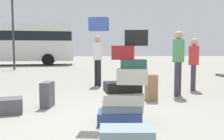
{
  "coord_description": "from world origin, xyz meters",
  "views": [
    {
      "loc": [
        -0.02,
        -4.25,
        1.23
      ],
      "look_at": [
        0.39,
        1.51,
        0.74
      ],
      "focal_mm": 39.56,
      "sensor_mm": 36.0,
      "label": 1
    }
  ],
  "objects_px": {
    "suitcase_slate_white_trunk": "(127,139)",
    "person_bearded_onlooker": "(178,57)",
    "suitcase_brown_behind_tower": "(151,87)",
    "suitcase_charcoal_upright_blue": "(47,95)",
    "person_passerby_in_red": "(98,56)",
    "person_tourist_with_camera": "(194,60)",
    "parked_bus": "(2,42)",
    "suitcase_charcoal_foreground_near": "(1,106)",
    "suitcase_tower": "(124,86)"
  },
  "relations": [
    {
      "from": "suitcase_slate_white_trunk",
      "to": "person_bearded_onlooker",
      "type": "xyz_separation_m",
      "value": [
        1.81,
        3.41,
        0.89
      ]
    },
    {
      "from": "suitcase_brown_behind_tower",
      "to": "person_tourist_with_camera",
      "type": "bearing_deg",
      "value": 40.54
    },
    {
      "from": "suitcase_charcoal_foreground_near",
      "to": "person_bearded_onlooker",
      "type": "height_order",
      "value": "person_bearded_onlooker"
    },
    {
      "from": "suitcase_charcoal_upright_blue",
      "to": "suitcase_brown_behind_tower",
      "type": "bearing_deg",
      "value": 21.25
    },
    {
      "from": "suitcase_tower",
      "to": "suitcase_brown_behind_tower",
      "type": "relative_size",
      "value": 2.8
    },
    {
      "from": "suitcase_charcoal_foreground_near",
      "to": "suitcase_slate_white_trunk",
      "type": "distance_m",
      "value": 2.85
    },
    {
      "from": "suitcase_slate_white_trunk",
      "to": "person_tourist_with_camera",
      "type": "relative_size",
      "value": 0.42
    },
    {
      "from": "person_tourist_with_camera",
      "to": "person_passerby_in_red",
      "type": "distance_m",
      "value": 3.04
    },
    {
      "from": "suitcase_charcoal_foreground_near",
      "to": "suitcase_slate_white_trunk",
      "type": "xyz_separation_m",
      "value": [
        2.16,
        -1.86,
        -0.01
      ]
    },
    {
      "from": "person_tourist_with_camera",
      "to": "suitcase_tower",
      "type": "bearing_deg",
      "value": -8.39
    },
    {
      "from": "suitcase_charcoal_upright_blue",
      "to": "person_passerby_in_red",
      "type": "relative_size",
      "value": 0.32
    },
    {
      "from": "person_bearded_onlooker",
      "to": "suitcase_tower",
      "type": "bearing_deg",
      "value": -1.23
    },
    {
      "from": "suitcase_brown_behind_tower",
      "to": "suitcase_slate_white_trunk",
      "type": "bearing_deg",
      "value": -108.29
    },
    {
      "from": "suitcase_slate_white_trunk",
      "to": "parked_bus",
      "type": "bearing_deg",
      "value": 117.83
    },
    {
      "from": "suitcase_charcoal_upright_blue",
      "to": "suitcase_slate_white_trunk",
      "type": "bearing_deg",
      "value": -51.43
    },
    {
      "from": "suitcase_brown_behind_tower",
      "to": "suitcase_slate_white_trunk",
      "type": "distance_m",
      "value": 3.07
    },
    {
      "from": "person_tourist_with_camera",
      "to": "parked_bus",
      "type": "relative_size",
      "value": 0.14
    },
    {
      "from": "suitcase_charcoal_foreground_near",
      "to": "suitcase_brown_behind_tower",
      "type": "relative_size",
      "value": 1.22
    },
    {
      "from": "suitcase_tower",
      "to": "suitcase_charcoal_upright_blue",
      "type": "relative_size",
      "value": 3.28
    },
    {
      "from": "suitcase_charcoal_foreground_near",
      "to": "person_passerby_in_red",
      "type": "xyz_separation_m",
      "value": [
        1.89,
        3.46,
        0.87
      ]
    },
    {
      "from": "person_tourist_with_camera",
      "to": "parked_bus",
      "type": "bearing_deg",
      "value": -111.54
    },
    {
      "from": "suitcase_brown_behind_tower",
      "to": "parked_bus",
      "type": "xyz_separation_m",
      "value": [
        -8.48,
        13.93,
        1.52
      ]
    },
    {
      "from": "suitcase_charcoal_foreground_near",
      "to": "suitcase_charcoal_upright_blue",
      "type": "relative_size",
      "value": 1.42
    },
    {
      "from": "person_passerby_in_red",
      "to": "suitcase_charcoal_upright_blue",
      "type": "bearing_deg",
      "value": -47.13
    },
    {
      "from": "suitcase_slate_white_trunk",
      "to": "person_bearded_onlooker",
      "type": "height_order",
      "value": "person_bearded_onlooker"
    },
    {
      "from": "suitcase_tower",
      "to": "person_tourist_with_camera",
      "type": "xyz_separation_m",
      "value": [
        2.48,
        3.15,
        0.31
      ]
    },
    {
      "from": "suitcase_charcoal_upright_blue",
      "to": "suitcase_slate_white_trunk",
      "type": "distance_m",
      "value": 2.73
    },
    {
      "from": "suitcase_charcoal_foreground_near",
      "to": "suitcase_brown_behind_tower",
      "type": "height_order",
      "value": "suitcase_brown_behind_tower"
    },
    {
      "from": "suitcase_slate_white_trunk",
      "to": "suitcase_brown_behind_tower",
      "type": "bearing_deg",
      "value": 75.24
    },
    {
      "from": "suitcase_charcoal_foreground_near",
      "to": "person_bearded_onlooker",
      "type": "distance_m",
      "value": 4.36
    },
    {
      "from": "suitcase_charcoal_foreground_near",
      "to": "suitcase_charcoal_upright_blue",
      "type": "height_order",
      "value": "suitcase_charcoal_upright_blue"
    },
    {
      "from": "person_passerby_in_red",
      "to": "person_tourist_with_camera",
      "type": "bearing_deg",
      "value": 43.01
    },
    {
      "from": "suitcase_charcoal_upright_blue",
      "to": "person_tourist_with_camera",
      "type": "distance_m",
      "value": 4.44
    },
    {
      "from": "parked_bus",
      "to": "suitcase_charcoal_foreground_near",
      "type": "bearing_deg",
      "value": -76.39
    },
    {
      "from": "suitcase_tower",
      "to": "person_bearded_onlooker",
      "type": "relative_size",
      "value": 1.03
    },
    {
      "from": "suitcase_brown_behind_tower",
      "to": "suitcase_charcoal_upright_blue",
      "type": "distance_m",
      "value": 2.43
    },
    {
      "from": "suitcase_charcoal_foreground_near",
      "to": "person_tourist_with_camera",
      "type": "bearing_deg",
      "value": 11.51
    },
    {
      "from": "suitcase_charcoal_upright_blue",
      "to": "suitcase_tower",
      "type": "bearing_deg",
      "value": -32.12
    },
    {
      "from": "suitcase_slate_white_trunk",
      "to": "suitcase_charcoal_foreground_near",
      "type": "bearing_deg",
      "value": 143.21
    },
    {
      "from": "person_passerby_in_red",
      "to": "person_bearded_onlooker",
      "type": "bearing_deg",
      "value": 21.03
    },
    {
      "from": "suitcase_brown_behind_tower",
      "to": "person_bearded_onlooker",
      "type": "distance_m",
      "value": 1.2
    },
    {
      "from": "suitcase_slate_white_trunk",
      "to": "suitcase_tower",
      "type": "bearing_deg",
      "value": 89.07
    },
    {
      "from": "suitcase_charcoal_upright_blue",
      "to": "person_passerby_in_red",
      "type": "height_order",
      "value": "person_passerby_in_red"
    },
    {
      "from": "suitcase_tower",
      "to": "suitcase_charcoal_upright_blue",
      "type": "xyz_separation_m",
      "value": [
        -1.48,
        1.25,
        -0.35
      ]
    },
    {
      "from": "suitcase_charcoal_foreground_near",
      "to": "person_tourist_with_camera",
      "type": "height_order",
      "value": "person_tourist_with_camera"
    },
    {
      "from": "suitcase_charcoal_foreground_near",
      "to": "parked_bus",
      "type": "xyz_separation_m",
      "value": [
        -5.33,
        14.98,
        1.69
      ]
    },
    {
      "from": "suitcase_charcoal_foreground_near",
      "to": "parked_bus",
      "type": "relative_size",
      "value": 0.07
    },
    {
      "from": "suitcase_charcoal_foreground_near",
      "to": "person_tourist_with_camera",
      "type": "xyz_separation_m",
      "value": [
        4.74,
        2.4,
        0.78
      ]
    },
    {
      "from": "suitcase_slate_white_trunk",
      "to": "person_tourist_with_camera",
      "type": "bearing_deg",
      "value": 62.69
    },
    {
      "from": "suitcase_brown_behind_tower",
      "to": "parked_bus",
      "type": "relative_size",
      "value": 0.06
    }
  ]
}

